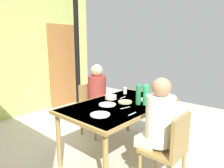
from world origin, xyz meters
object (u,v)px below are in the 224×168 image
chair_far_diner (92,106)px  person_far_diner (98,91)px  person_near_diner (159,119)px  water_bottle_green_far (138,94)px  dining_table (120,108)px  serving_bowl_center (111,97)px  chair_near_diner (169,148)px  water_bottle_green_near (146,95)px

chair_far_diner → person_far_diner: 0.31m
person_near_diner → water_bottle_green_far: person_near_diner is taller
dining_table → person_near_diner: size_ratio=2.06×
dining_table → chair_far_diner: chair_far_diner is taller
person_near_diner → serving_bowl_center: size_ratio=4.53×
chair_far_diner → person_far_diner: bearing=90.0°
dining_table → chair_near_diner: chair_near_diner is taller
chair_far_diner → water_bottle_green_far: bearing=83.5°
chair_near_diner → chair_far_diner: size_ratio=1.00×
chair_near_diner → chair_far_diner: same height
person_near_diner → water_bottle_green_far: 0.61m
person_far_diner → person_near_diner: bearing=71.5°
dining_table → person_far_diner: 0.74m
water_bottle_green_near → serving_bowl_center: bearing=99.2°
person_near_diner → person_far_diner: same height
chair_far_diner → water_bottle_green_near: bearing=86.3°
water_bottle_green_far → chair_far_diner: bearing=83.5°
chair_near_diner → person_near_diner: size_ratio=1.13×
person_near_diner → person_far_diner: (0.46, 1.37, 0.00)m
person_far_diner → water_bottle_green_far: (-0.12, -0.88, 0.11)m
water_bottle_green_far → serving_bowl_center: size_ratio=1.71×
chair_far_diner → water_bottle_green_near: water_bottle_green_near is taller
chair_near_diner → water_bottle_green_near: 0.78m
person_near_diner → serving_bowl_center: (0.30, 0.94, 0.00)m
water_bottle_green_near → chair_near_diner: bearing=-125.7°
dining_table → person_near_diner: bearing=-107.0°
dining_table → person_near_diner: 0.72m
serving_bowl_center → person_near_diner: bearing=-107.8°
chair_near_diner → person_near_diner: 0.31m
person_far_diner → water_bottle_green_far: 0.90m
chair_near_diner → water_bottle_green_far: water_bottle_green_far is taller
chair_near_diner → chair_far_diner: bearing=74.4°
person_far_diner → dining_table: bearing=69.9°
chair_near_diner → serving_bowl_center: 1.16m
water_bottle_green_near → chair_far_diner: bearing=86.3°
chair_near_diner → person_near_diner: bearing=90.0°
chair_far_diner → person_far_diner: size_ratio=1.13×
water_bottle_green_far → serving_bowl_center: (-0.04, 0.45, -0.11)m
chair_far_diner → person_near_diner: (-0.46, -1.51, 0.28)m
person_far_diner → water_bottle_green_near: 0.98m
chair_far_diner → water_bottle_green_far: 1.10m
chair_far_diner → person_near_diner: 1.60m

